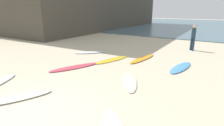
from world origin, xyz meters
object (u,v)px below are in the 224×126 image
Objects in this scene: surfboard_2 at (112,60)px; beachgoer_near at (193,36)px; surfboard_7 at (142,59)px; surfboard_0 at (90,52)px; surfboard_6 at (181,67)px; surfboard_4 at (75,67)px; surfboard_5 at (130,81)px; surfboard_3 at (17,98)px.

beachgoer_near is (3.18, 5.17, 0.94)m from surfboard_2.
surfboard_2 is at bearing -135.62° from surfboard_7.
surfboard_6 is at bearing -136.92° from surfboard_0.
surfboard_0 is 1.15× the size of beachgoer_near.
surfboard_6 is at bearing -7.02° from surfboard_7.
surfboard_2 is 0.95× the size of surfboard_4.
surfboard_2 is 1.05× the size of surfboard_6.
surfboard_5 is at bearing -161.23° from surfboard_4.
surfboard_5 is (2.30, 3.21, -0.01)m from surfboard_3.
surfboard_2 and surfboard_5 have the same top height.
surfboard_0 is at bearing -42.54° from surfboard_4.
surfboard_0 is 3.51m from surfboard_7.
beachgoer_near is (3.94, 7.32, 0.94)m from surfboard_4.
surfboard_5 is 3.51m from surfboard_7.
surfboard_4 is 1.47× the size of beachgoer_near.
surfboard_7 is at bearing 76.11° from surfboard_5.
surfboard_6 is at bearing -47.86° from beachgoer_near.
beachgoer_near reaches higher than surfboard_2.
surfboard_0 reaches higher than surfboard_6.
surfboard_5 is at bearing 72.83° from surfboard_6.
surfboard_4 is 5.12m from surfboard_6.
surfboard_5 is 7.55m from beachgoer_near.
surfboard_2 is 1.40× the size of beachgoer_near.
surfboard_7 reaches higher than surfboard_5.
surfboard_0 is 7.05m from beachgoer_near.
surfboard_2 is 0.96× the size of surfboard_7.
surfboard_3 is 7.05m from surfboard_6.
surfboard_3 is 1.02× the size of surfboard_5.
surfboard_0 is at bearing 116.40° from surfboard_5.
surfboard_0 reaches higher than surfboard_4.
surfboard_3 is at bearing 153.04° from surfboard_0.
surfboard_4 is at bearing -96.65° from surfboard_2.
surfboard_2 is at bearing -83.99° from beachgoer_near.
surfboard_4 is 3.86m from surfboard_7.
surfboard_0 is at bearing -102.28° from beachgoer_near.
surfboard_0 is 6.53m from surfboard_3.
surfboard_2 is at bearing -88.46° from surfboard_4.
surfboard_3 is at bearing -96.41° from surfboard_7.
surfboard_6 reaches higher than surfboard_4.
surfboard_0 is 0.94× the size of surfboard_3.
surfboard_2 is (2.16, -0.67, -0.01)m from surfboard_0.
surfboard_0 is at bearing 135.04° from surfboard_3.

